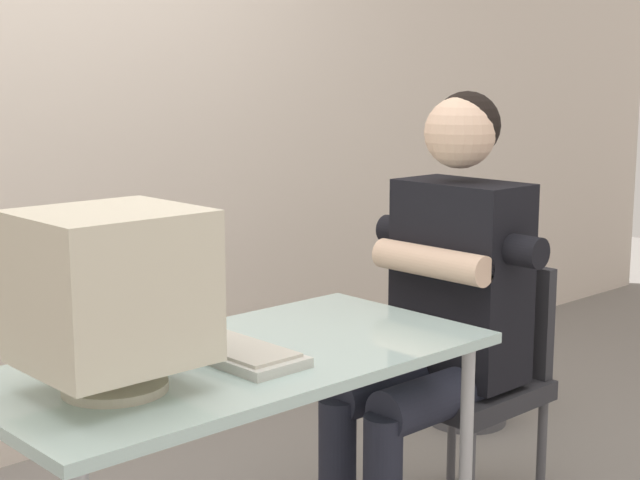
{
  "coord_description": "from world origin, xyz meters",
  "views": [
    {
      "loc": [
        -1.37,
        -1.76,
        1.39
      ],
      "look_at": [
        0.27,
        0.0,
        0.96
      ],
      "focal_mm": 53.63,
      "sensor_mm": 36.0,
      "label": 1
    }
  ],
  "objects": [
    {
      "name": "wall_back",
      "position": [
        0.3,
        1.4,
        1.5
      ],
      "size": [
        8.0,
        0.1,
        3.0
      ],
      "primitive_type": "cube",
      "color": "beige",
      "rests_on": "ground_plane"
    },
    {
      "name": "desk",
      "position": [
        0.0,
        0.0,
        0.65
      ],
      "size": [
        1.26,
        0.62,
        0.71
      ],
      "color": "#B7B7BC",
      "rests_on": "ground_plane"
    },
    {
      "name": "crt_monitor",
      "position": [
        -0.35,
        -0.03,
        0.93
      ],
      "size": [
        0.37,
        0.32,
        0.39
      ],
      "color": "beige",
      "rests_on": "desk"
    },
    {
      "name": "keyboard",
      "position": [
        -0.02,
        0.02,
        0.73
      ],
      "size": [
        0.17,
        0.43,
        0.03
      ],
      "color": "silver",
      "rests_on": "desk"
    },
    {
      "name": "office_chair",
      "position": [
        0.95,
        0.02,
        0.46
      ],
      "size": [
        0.42,
        0.42,
        0.79
      ],
      "color": "#4C4C51",
      "rests_on": "ground_plane"
    },
    {
      "name": "person_seated",
      "position": [
        0.77,
        0.02,
        0.72
      ],
      "size": [
        0.72,
        0.59,
        1.33
      ],
      "color": "black",
      "rests_on": "ground_plane"
    },
    {
      "name": "potted_plant",
      "position": [
        1.55,
        0.51,
        0.29
      ],
      "size": [
        0.62,
        0.58,
        0.72
      ],
      "color": "#4C4C51",
      "rests_on": "ground_plane"
    }
  ]
}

